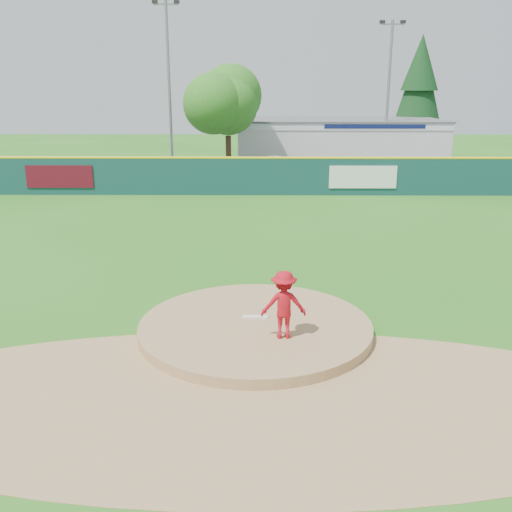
{
  "coord_description": "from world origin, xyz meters",
  "views": [
    {
      "loc": [
        0.13,
        -12.46,
        5.58
      ],
      "look_at": [
        0.0,
        2.0,
        1.3
      ],
      "focal_mm": 40.0,
      "sensor_mm": 36.0,
      "label": 1
    }
  ],
  "objects_px": {
    "pool_building_grp": "(338,141)",
    "playground_slide": "(75,171)",
    "pitcher": "(284,305)",
    "light_pole_right": "(388,88)",
    "deciduous_tree": "(228,104)",
    "conifer_tree": "(419,88)",
    "van": "(278,166)",
    "light_pole_left": "(169,80)"
  },
  "relations": [
    {
      "from": "conifer_tree",
      "to": "light_pole_left",
      "type": "bearing_deg",
      "value": -154.65
    },
    {
      "from": "conifer_tree",
      "to": "light_pole_right",
      "type": "bearing_deg",
      "value": -119.74
    },
    {
      "from": "conifer_tree",
      "to": "light_pole_left",
      "type": "relative_size",
      "value": 0.86
    },
    {
      "from": "light_pole_right",
      "to": "deciduous_tree",
      "type": "bearing_deg",
      "value": -160.02
    },
    {
      "from": "playground_slide",
      "to": "conifer_tree",
      "type": "distance_m",
      "value": 28.31
    },
    {
      "from": "van",
      "to": "playground_slide",
      "type": "relative_size",
      "value": 1.79
    },
    {
      "from": "conifer_tree",
      "to": "deciduous_tree",
      "type": "bearing_deg",
      "value": -143.75
    },
    {
      "from": "van",
      "to": "pool_building_grp",
      "type": "relative_size",
      "value": 0.31
    },
    {
      "from": "van",
      "to": "playground_slide",
      "type": "xyz_separation_m",
      "value": [
        -12.39,
        -2.71,
        0.06
      ]
    },
    {
      "from": "pool_building_grp",
      "to": "conifer_tree",
      "type": "relative_size",
      "value": 1.6
    },
    {
      "from": "conifer_tree",
      "to": "van",
      "type": "bearing_deg",
      "value": -136.42
    },
    {
      "from": "playground_slide",
      "to": "light_pole_right",
      "type": "height_order",
      "value": "light_pole_right"
    },
    {
      "from": "pitcher",
      "to": "deciduous_tree",
      "type": "height_order",
      "value": "deciduous_tree"
    },
    {
      "from": "deciduous_tree",
      "to": "light_pole_left",
      "type": "height_order",
      "value": "light_pole_left"
    },
    {
      "from": "deciduous_tree",
      "to": "light_pole_left",
      "type": "bearing_deg",
      "value": 153.43
    },
    {
      "from": "pool_building_grp",
      "to": "van",
      "type": "bearing_deg",
      "value": -123.57
    },
    {
      "from": "van",
      "to": "light_pole_left",
      "type": "distance_m",
      "value": 9.27
    },
    {
      "from": "pool_building_grp",
      "to": "playground_slide",
      "type": "height_order",
      "value": "pool_building_grp"
    },
    {
      "from": "pitcher",
      "to": "pool_building_grp",
      "type": "relative_size",
      "value": 0.1
    },
    {
      "from": "conifer_tree",
      "to": "pool_building_grp",
      "type": "bearing_deg",
      "value": -150.22
    },
    {
      "from": "van",
      "to": "conifer_tree",
      "type": "bearing_deg",
      "value": -45.22
    },
    {
      "from": "pool_building_grp",
      "to": "light_pole_right",
      "type": "xyz_separation_m",
      "value": [
        3.0,
        -2.99,
        3.88
      ]
    },
    {
      "from": "pool_building_grp",
      "to": "light_pole_right",
      "type": "height_order",
      "value": "light_pole_right"
    },
    {
      "from": "pitcher",
      "to": "light_pole_right",
      "type": "height_order",
      "value": "light_pole_right"
    },
    {
      "from": "light_pole_right",
      "to": "pool_building_grp",
      "type": "bearing_deg",
      "value": 135.05
    },
    {
      "from": "playground_slide",
      "to": "deciduous_tree",
      "type": "xyz_separation_m",
      "value": [
        9.17,
        2.93,
        3.82
      ]
    },
    {
      "from": "deciduous_tree",
      "to": "conifer_tree",
      "type": "relative_size",
      "value": 0.77
    },
    {
      "from": "playground_slide",
      "to": "van",
      "type": "bearing_deg",
      "value": 12.35
    },
    {
      "from": "light_pole_left",
      "to": "playground_slide",
      "type": "bearing_deg",
      "value": -136.39
    },
    {
      "from": "playground_slide",
      "to": "deciduous_tree",
      "type": "height_order",
      "value": "deciduous_tree"
    },
    {
      "from": "conifer_tree",
      "to": "light_pole_right",
      "type": "height_order",
      "value": "light_pole_right"
    },
    {
      "from": "deciduous_tree",
      "to": "conifer_tree",
      "type": "distance_m",
      "value": 18.63
    },
    {
      "from": "pitcher",
      "to": "deciduous_tree",
      "type": "bearing_deg",
      "value": -86.95
    },
    {
      "from": "van",
      "to": "light_pole_right",
      "type": "distance_m",
      "value": 10.1
    },
    {
      "from": "pitcher",
      "to": "light_pole_right",
      "type": "bearing_deg",
      "value": -108.46
    },
    {
      "from": "van",
      "to": "light_pole_right",
      "type": "relative_size",
      "value": 0.47
    },
    {
      "from": "van",
      "to": "pitcher",
      "type": "bearing_deg",
      "value": 179.89
    },
    {
      "from": "playground_slide",
      "to": "deciduous_tree",
      "type": "bearing_deg",
      "value": 17.7
    },
    {
      "from": "van",
      "to": "pool_building_grp",
      "type": "xyz_separation_m",
      "value": [
        4.78,
        7.21,
        0.99
      ]
    },
    {
      "from": "van",
      "to": "conifer_tree",
      "type": "xyz_separation_m",
      "value": [
        11.78,
        11.22,
        4.87
      ]
    },
    {
      "from": "light_pole_left",
      "to": "light_pole_right",
      "type": "height_order",
      "value": "light_pole_left"
    },
    {
      "from": "pool_building_grp",
      "to": "pitcher",
      "type": "bearing_deg",
      "value": -99.3
    }
  ]
}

